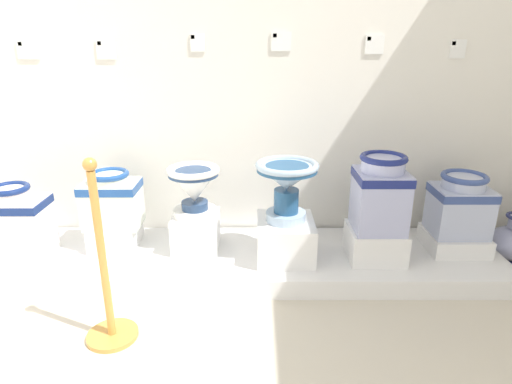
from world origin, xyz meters
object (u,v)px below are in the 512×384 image
object	(u,v)px
antique_toilet_squat_floral	(113,198)
stanchion_post_near_left	(108,290)
plinth_block_central_ornate	(198,231)
info_placard_second	(108,49)
antique_toilet_broad_patterned	(462,203)
info_placard_sixth	(460,49)
plinth_block_slender_white	(24,252)
plinth_block_squat_floral	(118,235)
antique_toilet_rightmost	(288,181)
info_placard_fourth	(283,41)
info_placard_fifth	(376,44)
antique_toilet_slender_white	(18,219)
antique_toilet_central_ornate	(195,186)
antique_toilet_pale_glazed	(382,192)
plinth_block_pale_glazed	(377,243)
info_placard_third	(199,42)
plinth_block_rightmost	(287,239)
plinth_block_broad_patterned	(456,241)
info_placard_first	(30,49)

from	to	relation	value
antique_toilet_squat_floral	stanchion_post_near_left	xyz separation A→B (m)	(0.21, -0.81, -0.19)
plinth_block_central_ornate	info_placard_second	distance (m)	1.32
antique_toilet_broad_patterned	info_placard_second	bearing A→B (deg)	171.42
antique_toilet_broad_patterned	info_placard_sixth	world-z (taller)	info_placard_sixth
plinth_block_slender_white	stanchion_post_near_left	bearing A→B (deg)	-40.01
plinth_block_squat_floral	antique_toilet_rightmost	world-z (taller)	antique_toilet_rightmost
info_placard_fourth	info_placard_fifth	bearing A→B (deg)	-0.00
antique_toilet_slender_white	antique_toilet_central_ornate	bearing A→B (deg)	6.48
plinth_block_squat_floral	stanchion_post_near_left	world-z (taller)	stanchion_post_near_left
antique_toilet_rightmost	stanchion_post_near_left	distance (m)	1.19
antique_toilet_slender_white	antique_toilet_pale_glazed	distance (m)	2.28
antique_toilet_broad_patterned	info_placard_fourth	size ratio (longest dim) A/B	3.13
plinth_block_pale_glazed	info_placard_third	size ratio (longest dim) A/B	3.04
plinth_block_central_ornate	info_placard_fifth	bearing A→B (deg)	15.59
plinth_block_squat_floral	plinth_block_central_ornate	xyz separation A→B (m)	(0.55, -0.03, 0.04)
plinth_block_rightmost	plinth_block_broad_patterned	distance (m)	1.14
plinth_block_slender_white	info_placard_fourth	size ratio (longest dim) A/B	2.78
plinth_block_squat_floral	plinth_block_rightmost	size ratio (longest dim) A/B	0.84
plinth_block_broad_patterned	info_placard_second	size ratio (longest dim) A/B	2.96
info_placard_fifth	plinth_block_central_ornate	bearing A→B (deg)	-164.41
antique_toilet_slender_white	plinth_block_squat_floral	xyz separation A→B (m)	(0.56, 0.16, -0.19)
plinth_block_rightmost	plinth_block_pale_glazed	size ratio (longest dim) A/B	1.15
info_placard_second	info_placard_fourth	bearing A→B (deg)	-0.00
antique_toilet_rightmost	info_placard_fifth	world-z (taller)	info_placard_fifth
antique_toilet_slender_white	plinth_block_central_ornate	bearing A→B (deg)	6.48
antique_toilet_pale_glazed	info_placard_sixth	size ratio (longest dim) A/B	4.06
antique_toilet_squat_floral	plinth_block_central_ornate	bearing A→B (deg)	-3.19
plinth_block_rightmost	antique_toilet_broad_patterned	xyz separation A→B (m)	(1.13, 0.11, 0.20)
info_placard_first	info_placard_third	world-z (taller)	info_placard_third
plinth_block_squat_floral	info_placard_third	size ratio (longest dim) A/B	2.92
antique_toilet_central_ornate	plinth_block_rightmost	size ratio (longest dim) A/B	0.87
plinth_block_rightmost	info_placard_second	distance (m)	1.69
plinth_block_slender_white	info_placard_first	xyz separation A→B (m)	(0.03, 0.45, 1.24)
plinth_block_broad_patterned	plinth_block_central_ornate	bearing A→B (deg)	179.31
plinth_block_central_ornate	antique_toilet_broad_patterned	xyz separation A→B (m)	(1.72, -0.02, 0.21)
info_placard_second	info_placard_first	bearing A→B (deg)	180.00
plinth_block_slender_white	plinth_block_broad_patterned	size ratio (longest dim) A/B	0.98
plinth_block_pale_glazed	info_placard_sixth	size ratio (longest dim) A/B	2.92
info_placard_first	stanchion_post_near_left	distance (m)	1.73
antique_toilet_central_ornate	info_placard_fourth	world-z (taller)	info_placard_fourth
plinth_block_pale_glazed	plinth_block_squat_floral	bearing A→B (deg)	174.10
plinth_block_rightmost	info_placard_fifth	xyz separation A→B (m)	(0.58, 0.46, 1.17)
info_placard_first	antique_toilet_rightmost	bearing A→B (deg)	-15.25
antique_toilet_rightmost	antique_toilet_pale_glazed	xyz separation A→B (m)	(0.57, -0.02, -0.07)
antique_toilet_broad_patterned	stanchion_post_near_left	size ratio (longest dim) A/B	0.42
info_placard_second	info_placard_fifth	size ratio (longest dim) A/B	1.03
antique_toilet_squat_floral	antique_toilet_broad_patterned	world-z (taller)	same
antique_toilet_rightmost	info_placard_fifth	size ratio (longest dim) A/B	3.17
antique_toilet_central_ornate	antique_toilet_rightmost	world-z (taller)	antique_toilet_rightmost
plinth_block_rightmost	info_placard_second	world-z (taller)	info_placard_second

